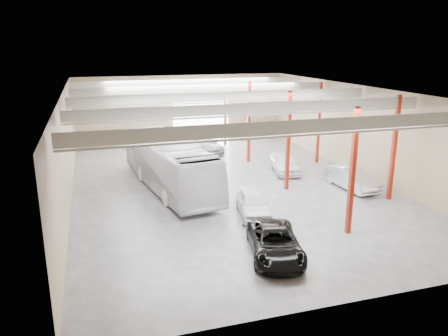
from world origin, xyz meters
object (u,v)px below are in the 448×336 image
car_right_near (351,178)px  car_row_c (206,144)px  car_row_a (253,203)px  car_row_b (188,161)px  black_sedan (275,243)px  car_right_far (285,163)px  coach_bus (169,163)px

car_right_near → car_row_c: bearing=114.9°
car_row_a → car_row_b: (-1.69, 10.50, 0.08)m
black_sedan → car_right_near: (9.49, 8.17, 0.07)m
car_row_c → car_right_far: size_ratio=1.10×
coach_bus → car_row_c: (5.32, 9.88, -1.11)m
car_right_near → car_row_b: bearing=140.4°
black_sedan → car_row_c: size_ratio=1.01×
coach_bus → car_right_far: bearing=-1.1°
coach_bus → car_right_near: (12.51, -3.94, -1.06)m
coach_bus → car_row_c: size_ratio=2.60×
black_sedan → coach_bus: bearing=118.0°
coach_bus → car_row_b: bearing=50.8°
car_row_b → car_right_near: bearing=-44.5°
coach_bus → black_sedan: (3.02, -12.11, -1.13)m
car_row_b → car_right_near: (10.27, -7.72, -0.05)m
car_row_a → car_right_far: car_right_far is taller
car_right_far → car_row_b: bearing=173.9°
car_row_b → car_right_far: size_ratio=1.10×
car_row_c → car_right_far: car_right_far is taller
car_right_far → black_sedan: bearing=-104.0°
car_row_b → car_right_far: 7.89m
coach_bus → car_right_near: bearing=-26.0°
car_row_b → car_right_near: 12.85m
black_sedan → car_row_c: 22.11m
car_row_c → black_sedan: bearing=-105.6°
car_row_a → car_right_far: 9.85m
car_row_a → black_sedan: bearing=-88.0°
coach_bus → car_right_near: 13.16m
coach_bus → car_row_a: 7.86m
coach_bus → car_row_c: bearing=53.2°
car_row_c → car_right_near: size_ratio=1.07×
car_right_near → car_right_far: size_ratio=1.03×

